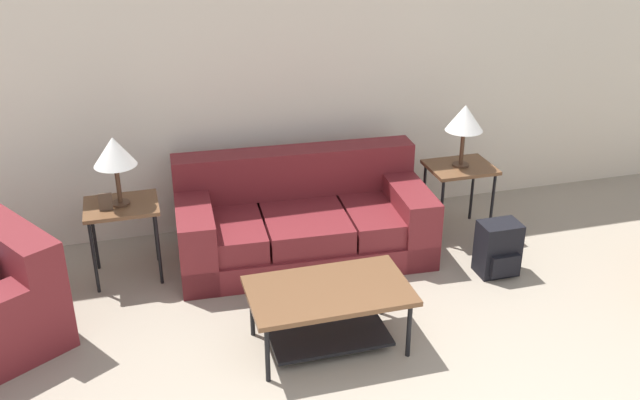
{
  "coord_description": "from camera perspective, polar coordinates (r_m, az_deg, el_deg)",
  "views": [
    {
      "loc": [
        -1.41,
        -1.7,
        2.97
      ],
      "look_at": [
        -0.16,
        2.74,
        0.8
      ],
      "focal_mm": 40.0,
      "sensor_mm": 36.0,
      "label": 1
    }
  ],
  "objects": [
    {
      "name": "wall_back",
      "position": [
        6.21,
        -2.04,
        9.59
      ],
      "size": [
        9.02,
        0.06,
        2.6
      ],
      "color": "silver",
      "rests_on": "ground_plane"
    },
    {
      "name": "couch",
      "position": [
        5.91,
        -1.44,
        -1.75
      ],
      "size": [
        2.09,
        1.08,
        0.82
      ],
      "color": "maroon",
      "rests_on": "ground_plane"
    },
    {
      "name": "coffee_table",
      "position": [
        4.78,
        0.72,
        -8.29
      ],
      "size": [
        1.07,
        0.63,
        0.45
      ],
      "color": "brown",
      "rests_on": "ground_plane"
    },
    {
      "name": "side_table_left",
      "position": [
        5.66,
        -15.56,
        -0.98
      ],
      "size": [
        0.56,
        0.45,
        0.63
      ],
      "color": "brown",
      "rests_on": "ground_plane"
    },
    {
      "name": "side_table_right",
      "position": [
        6.27,
        11.12,
        2.11
      ],
      "size": [
        0.56,
        0.45,
        0.63
      ],
      "color": "brown",
      "rests_on": "ground_plane"
    },
    {
      "name": "table_lamp_left",
      "position": [
        5.47,
        -16.15,
        3.65
      ],
      "size": [
        0.32,
        0.32,
        0.54
      ],
      "color": "#472D1E",
      "rests_on": "side_table_left"
    },
    {
      "name": "table_lamp_right",
      "position": [
        6.1,
        11.5,
        6.37
      ],
      "size": [
        0.32,
        0.32,
        0.54
      ],
      "color": "#472D1E",
      "rests_on": "side_table_right"
    },
    {
      "name": "backpack",
      "position": [
        5.83,
        14.07,
        -3.83
      ],
      "size": [
        0.32,
        0.3,
        0.44
      ],
      "color": "black",
      "rests_on": "ground_plane"
    },
    {
      "name": "picture_frame",
      "position": [
        5.55,
        -16.79,
        -0.14
      ],
      "size": [
        0.1,
        0.04,
        0.13
      ],
      "color": "#4C3828",
      "rests_on": "side_table_left"
    }
  ]
}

